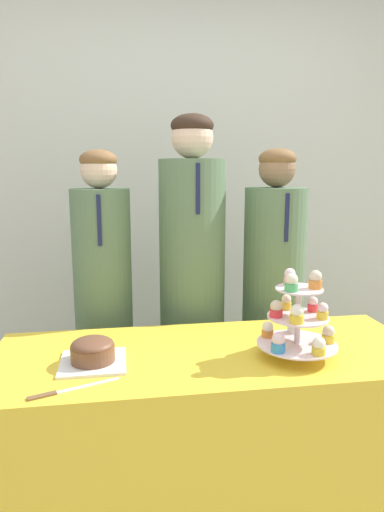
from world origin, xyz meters
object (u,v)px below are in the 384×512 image
Objects in this scene: student_0 at (104,315)px; student_2 at (272,307)px; cake_knife at (59,392)px; round_cake at (93,352)px; cupcake_stand at (298,318)px; student_1 at (192,295)px.

student_2 is at bearing 0.00° from student_0.
cake_knife is 0.81m from student_0.
round_cake is 0.61m from student_0.
cake_knife is 1.24m from student_2.
round_cake is 0.15× the size of student_2.
student_0 is 0.84m from student_2.
cupcake_stand reaches higher than round_cake.
student_2 reaches higher than round_cake.
cupcake_stand reaches higher than cake_knife.
student_2 reaches higher than cake_knife.
cupcake_stand is (0.80, 0.14, 0.14)m from cake_knife.
cake_knife is 0.17× the size of student_1.
cupcake_stand is 0.22× the size of student_0.
cupcake_stand is at bearing -4.55° from round_cake.
round_cake is 0.14× the size of student_1.
round_cake is at bearing -126.04° from student_1.
cupcake_stand is (0.71, -0.06, 0.10)m from round_cake.
student_2 is (0.85, 0.61, -0.07)m from round_cake.
cake_knife is at bearing -114.26° from round_cake.
round_cake is at bearing -144.51° from student_2.
student_1 is (0.43, 0.00, 0.08)m from student_0.
student_2 is at bearing 78.02° from cupcake_stand.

